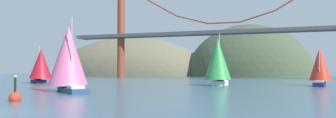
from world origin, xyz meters
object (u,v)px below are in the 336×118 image
at_px(sailboat_pink_spinnaker, 69,57).
at_px(sailboat_crimson_sail, 41,65).
at_px(sailboat_scarlet_sail, 320,65).
at_px(sailboat_green_sail, 218,60).
at_px(channel_buoy, 15,97).

distance_m(sailboat_pink_spinnaker, sailboat_crimson_sail, 30.87).
relative_size(sailboat_scarlet_sail, sailboat_green_sail, 0.78).
bearing_deg(channel_buoy, sailboat_green_sail, 70.32).
height_order(sailboat_crimson_sail, channel_buoy, sailboat_crimson_sail).
xyz_separation_m(sailboat_scarlet_sail, sailboat_crimson_sail, (-56.02, -6.54, 0.26)).
height_order(sailboat_pink_spinnaker, channel_buoy, sailboat_pink_spinnaker).
height_order(sailboat_green_sail, sailboat_crimson_sail, sailboat_green_sail).
relative_size(sailboat_green_sail, sailboat_crimson_sail, 1.22).
bearing_deg(sailboat_green_sail, sailboat_scarlet_sail, 16.27).
distance_m(sailboat_scarlet_sail, sailboat_green_sail, 18.42).
bearing_deg(sailboat_crimson_sail, sailboat_green_sail, 2.07).
height_order(sailboat_scarlet_sail, channel_buoy, sailboat_scarlet_sail).
relative_size(sailboat_pink_spinnaker, channel_buoy, 3.68).
bearing_deg(sailboat_pink_spinnaker, channel_buoy, -75.18).
bearing_deg(channel_buoy, sailboat_crimson_sail, 127.10).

